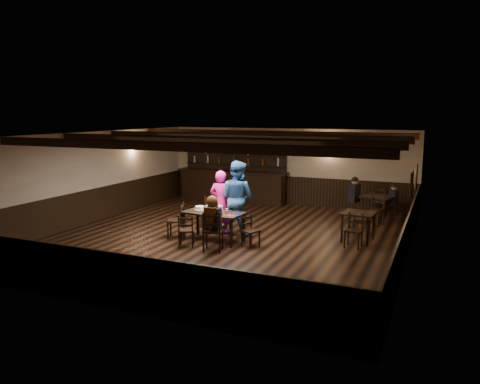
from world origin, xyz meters
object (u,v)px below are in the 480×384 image
at_px(chair_near_right, 212,228).
at_px(cake, 200,208).
at_px(man_blue, 237,198).
at_px(dining_table, 214,215).
at_px(woman_pink, 221,202).
at_px(chair_near_left, 186,228).
at_px(bar_counter, 233,182).

relative_size(chair_near_right, cake, 3.31).
height_order(chair_near_right, man_blue, man_blue).
bearing_deg(dining_table, cake, 163.33).
bearing_deg(chair_near_right, woman_pink, 109.00).
relative_size(man_blue, cake, 6.82).
bearing_deg(chair_near_left, chair_near_right, -5.96).
height_order(chair_near_left, chair_near_right, chair_near_right).
relative_size(chair_near_right, bar_counter, 0.23).
bearing_deg(man_blue, chair_near_right, 105.15).
relative_size(woman_pink, bar_counter, 0.41).
relative_size(dining_table, cake, 5.45).
relative_size(woman_pink, cake, 5.89).
relative_size(chair_near_left, woman_pink, 0.47).
distance_m(man_blue, bar_counter, 4.91).
height_order(chair_near_left, man_blue, man_blue).
distance_m(dining_table, woman_pink, 0.79).
bearing_deg(bar_counter, chair_near_right, -69.91).
height_order(cake, bar_counter, bar_counter).
xyz_separation_m(chair_near_left, chair_near_right, (0.76, -0.08, 0.09)).
bearing_deg(cake, chair_near_left, -82.49).
bearing_deg(woman_pink, chair_near_right, 106.15).
height_order(chair_near_right, cake, chair_near_right).
distance_m(chair_near_left, chair_near_right, 0.77).
bearing_deg(woman_pink, man_blue, -176.68).
bearing_deg(woman_pink, cake, 59.03).
height_order(dining_table, man_blue, man_blue).
bearing_deg(chair_near_left, man_blue, 67.58).
height_order(chair_near_left, woman_pink, woman_pink).
bearing_deg(woman_pink, chair_near_left, 79.76).
xyz_separation_m(dining_table, woman_pink, (-0.15, 0.75, 0.20)).
distance_m(cake, bar_counter, 5.25).
bearing_deg(chair_near_left, woman_pink, 82.62).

